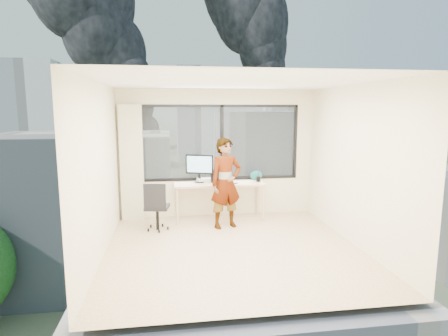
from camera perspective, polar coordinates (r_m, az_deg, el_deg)
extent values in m
cube|color=beige|center=(6.09, 1.39, -12.23)|extent=(4.00, 4.00, 0.01)
cube|color=white|center=(5.69, 1.49, 12.99)|extent=(4.00, 4.00, 0.01)
cube|color=#EEE8B8|center=(3.83, 6.50, -4.67)|extent=(4.00, 0.01, 2.60)
cube|color=#EEE8B8|center=(5.76, -18.58, -0.50)|extent=(0.01, 4.00, 2.60)
cube|color=#EEE8B8|center=(6.39, 19.40, 0.35)|extent=(0.01, 4.00, 2.60)
cube|color=#F1ECBC|center=(7.59, -13.95, 0.73)|extent=(0.45, 0.14, 2.30)
cube|color=beige|center=(7.54, -0.72, -5.06)|extent=(1.80, 0.60, 0.75)
imported|color=#2D2D33|center=(6.92, 0.28, -2.33)|extent=(0.71, 0.57, 1.69)
cube|color=white|center=(7.60, -2.87, -1.76)|extent=(0.36, 0.32, 0.08)
cube|color=black|center=(7.38, 1.66, -2.34)|extent=(0.12, 0.07, 0.01)
cylinder|color=black|center=(7.58, 5.28, -1.69)|extent=(0.11, 0.11, 0.11)
ellipsoid|color=#0E544A|center=(7.77, 4.94, -1.11)|extent=(0.26, 0.14, 0.20)
cube|color=#515B3D|center=(126.64, -7.78, 1.48)|extent=(400.00, 400.00, 0.04)
cube|color=beige|center=(37.63, -20.45, -5.80)|extent=(16.00, 12.00, 14.00)
cube|color=silver|center=(46.21, 8.15, -1.39)|extent=(14.00, 13.00, 16.00)
cube|color=silver|center=(106.22, -27.17, 6.76)|extent=(14.00, 14.00, 28.00)
cube|color=silver|center=(125.92, -4.24, 8.35)|extent=(13.00, 13.00, 30.00)
cube|color=silver|center=(152.71, 9.32, 7.60)|extent=(15.00, 15.00, 26.00)
cube|color=silver|center=(166.50, -29.22, 6.00)|extent=(16.00, 14.00, 22.00)
ellipsoid|color=slate|center=(347.05, -28.45, 5.17)|extent=(288.00, 216.00, 90.00)
ellipsoid|color=slate|center=(341.27, 8.99, 6.09)|extent=(300.00, 220.00, 96.00)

